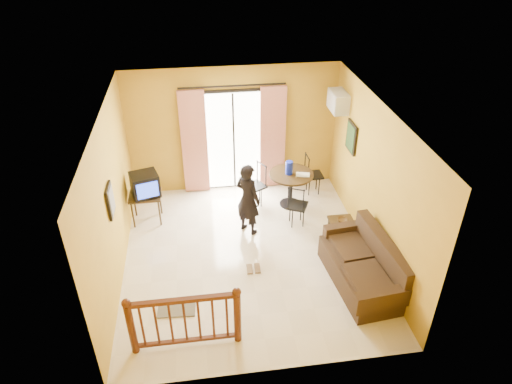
{
  "coord_description": "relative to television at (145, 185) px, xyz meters",
  "views": [
    {
      "loc": [
        -0.78,
        -6.49,
        5.52
      ],
      "look_at": [
        0.17,
        0.2,
        1.25
      ],
      "focal_mm": 32.0,
      "sensor_mm": 36.0,
      "label": 1
    }
  ],
  "objects": [
    {
      "name": "dining_chairs",
      "position": [
        2.92,
        0.11,
        -0.86
      ],
      "size": [
        1.82,
        1.6,
        0.95
      ],
      "color": "black",
      "rests_on": "ground"
    },
    {
      "name": "ground",
      "position": [
        1.87,
        -1.39,
        -0.86
      ],
      "size": [
        5.0,
        5.0,
        0.0
      ],
      "primitive_type": "plane",
      "color": "beige",
      "rests_on": "ground"
    },
    {
      "name": "water_jug",
      "position": [
        2.92,
        0.17,
        0.06
      ],
      "size": [
        0.15,
        0.15,
        0.29
      ],
      "primitive_type": "cylinder",
      "color": "#1221AB",
      "rests_on": "dining_table"
    },
    {
      "name": "television",
      "position": [
        0.0,
        0.0,
        0.0
      ],
      "size": [
        0.63,
        0.59,
        0.46
      ],
      "rotation": [
        0.0,
        0.0,
        0.28
      ],
      "color": "black",
      "rests_on": "tv_table"
    },
    {
      "name": "coffee_table",
      "position": [
        3.72,
        -1.3,
        -0.61
      ],
      "size": [
        0.47,
        0.85,
        0.38
      ],
      "color": "black",
      "rests_on": "ground"
    },
    {
      "name": "picture_left",
      "position": [
        -0.35,
        -1.59,
        0.69
      ],
      "size": [
        0.05,
        0.42,
        0.52
      ],
      "color": "black",
      "rests_on": "room_shell"
    },
    {
      "name": "dining_table",
      "position": [
        2.98,
        0.17,
        -0.25
      ],
      "size": [
        0.93,
        0.93,
        0.77
      ],
      "color": "black",
      "rests_on": "ground"
    },
    {
      "name": "botanical_print",
      "position": [
        4.08,
        -0.09,
        0.79
      ],
      "size": [
        0.05,
        0.5,
        0.6
      ],
      "color": "black",
      "rests_on": "room_shell"
    },
    {
      "name": "stair_balustrade",
      "position": [
        0.72,
        -3.29,
        -0.29
      ],
      "size": [
        1.63,
        0.13,
        1.04
      ],
      "color": "#471E0F",
      "rests_on": "ground"
    },
    {
      "name": "serving_tray",
      "position": [
        3.2,
        0.07,
        -0.08
      ],
      "size": [
        0.32,
        0.24,
        0.02
      ],
      "primitive_type": "cube",
      "rotation": [
        0.0,
        0.0,
        -0.25
      ],
      "color": "beige",
      "rests_on": "dining_table"
    },
    {
      "name": "sandals",
      "position": [
        1.91,
        -1.79,
        -0.84
      ],
      "size": [
        0.25,
        0.25,
        0.03
      ],
      "color": "brown",
      "rests_on": "ground"
    },
    {
      "name": "tv_table",
      "position": [
        -0.03,
        0.0,
        -0.31
      ],
      "size": [
        0.63,
        0.52,
        0.62
      ],
      "color": "black",
      "rests_on": "ground"
    },
    {
      "name": "standing_person",
      "position": [
        1.96,
        -0.63,
        -0.11
      ],
      "size": [
        0.64,
        0.64,
        1.49
      ],
      "primitive_type": "imported",
      "rotation": [
        0.0,
        0.0,
        2.35
      ],
      "color": "black",
      "rests_on": "ground"
    },
    {
      "name": "sofa",
      "position": [
        3.73,
        -2.38,
        -0.52
      ],
      "size": [
        1.05,
        1.97,
        0.9
      ],
      "rotation": [
        0.0,
        0.0,
        0.1
      ],
      "color": "#322113",
      "rests_on": "ground"
    },
    {
      "name": "balcony_door",
      "position": [
        1.87,
        1.04,
        0.33
      ],
      "size": [
        2.25,
        0.14,
        2.46
      ],
      "color": "black",
      "rests_on": "ground"
    },
    {
      "name": "bowl",
      "position": [
        3.72,
        -1.1,
        -0.45
      ],
      "size": [
        0.25,
        0.25,
        0.06
      ],
      "primitive_type": "imported",
      "rotation": [
        0.0,
        0.0,
        0.41
      ],
      "color": "brown",
      "rests_on": "coffee_table"
    },
    {
      "name": "room_shell",
      "position": [
        1.87,
        -1.39,
        0.85
      ],
      "size": [
        5.0,
        5.0,
        5.0
      ],
      "color": "white",
      "rests_on": "ground"
    },
    {
      "name": "doormat",
      "position": [
        0.56,
        -2.53,
        -0.85
      ],
      "size": [
        0.63,
        0.44,
        0.02
      ],
      "primitive_type": "cube",
      "rotation": [
        0.0,
        0.0,
        -0.07
      ],
      "color": "#585446",
      "rests_on": "ground"
    },
    {
      "name": "air_conditioner",
      "position": [
        3.96,
        0.56,
        1.29
      ],
      "size": [
        0.31,
        0.6,
        0.4
      ],
      "color": "silver",
      "rests_on": "room_shell"
    }
  ]
}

